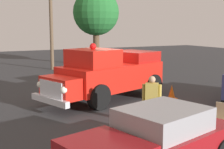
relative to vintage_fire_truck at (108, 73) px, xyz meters
The scene contains 9 objects.
ground_plane 1.42m from the vintage_fire_truck, 31.65° to the left, with size 60.00×60.00×0.00m, color #333335.
vintage_fire_truck is the anchor object (origin of this frame).
classic_hot_rod 7.28m from the vintage_fire_truck, 108.64° to the right, with size 4.68×2.86×1.46m.
lawn_chair_by_car 5.97m from the vintage_fire_truck, 81.64° to the right, with size 0.64×0.64×1.02m.
lawn_chair_spare 3.68m from the vintage_fire_truck, 48.67° to the left, with size 0.65×0.66×1.02m.
spectator_standing 4.02m from the vintage_fire_truck, 95.49° to the right, with size 0.57×0.47×1.68m.
oak_tree_left 12.80m from the vintage_fire_truck, 68.21° to the left, with size 3.81×3.81×6.33m.
utility_pole 11.14m from the vintage_fire_truck, 86.91° to the left, with size 0.37×1.70×7.41m.
traffic_cone 3.04m from the vintage_fire_truck, 24.44° to the right, with size 0.40×0.40×0.64m.
Camera 1 is at (-6.82, -12.78, 3.30)m, focal length 49.92 mm.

